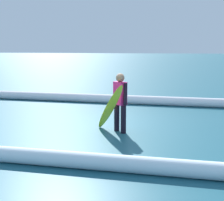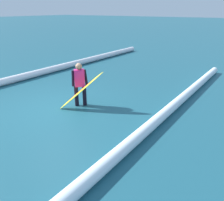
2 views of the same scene
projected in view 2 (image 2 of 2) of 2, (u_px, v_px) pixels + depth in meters
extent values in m
plane|color=#1D5667|center=(54.00, 108.00, 7.40)|extent=(178.93, 178.93, 0.00)
cylinder|color=black|center=(85.00, 95.00, 7.51)|extent=(0.14, 0.14, 0.72)
cylinder|color=black|center=(76.00, 96.00, 7.46)|extent=(0.14, 0.14, 0.72)
cube|color=#D82672|center=(79.00, 78.00, 7.23)|extent=(0.38, 0.38, 0.58)
sphere|color=#A0785D|center=(79.00, 66.00, 7.07)|extent=(0.22, 0.22, 0.22)
cylinder|color=black|center=(86.00, 78.00, 7.27)|extent=(0.09, 0.16, 0.56)
cylinder|color=black|center=(73.00, 78.00, 7.19)|extent=(0.09, 0.12, 0.56)
ellipsoid|color=yellow|center=(81.00, 91.00, 7.07)|extent=(1.04, 1.44, 1.36)
ellipsoid|color=red|center=(81.00, 91.00, 7.07)|extent=(0.74, 1.10, 1.10)
cylinder|color=white|center=(15.00, 79.00, 9.93)|extent=(20.38, 1.54, 0.34)
cylinder|color=white|center=(107.00, 164.00, 4.52)|extent=(18.68, 1.19, 0.31)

